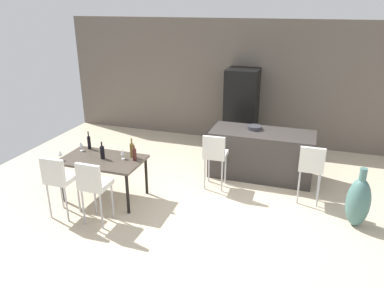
# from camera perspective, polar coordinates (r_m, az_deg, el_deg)

# --- Properties ---
(ground_plane) EXTENTS (10.00, 10.00, 0.00)m
(ground_plane) POSITION_cam_1_polar(r_m,az_deg,el_deg) (6.56, 6.16, -8.71)
(ground_plane) COLOR beige
(back_wall) EXTENTS (10.00, 0.12, 2.90)m
(back_wall) POSITION_cam_1_polar(r_m,az_deg,el_deg) (8.96, 10.97, 9.11)
(back_wall) COLOR #665B51
(back_wall) RESTS_ON ground_plane
(kitchen_island) EXTENTS (1.96, 0.83, 0.92)m
(kitchen_island) POSITION_cam_1_polar(r_m,az_deg,el_deg) (7.37, 10.58, -1.52)
(kitchen_island) COLOR #383330
(kitchen_island) RESTS_ON ground_plane
(bar_chair_left) EXTENTS (0.42, 0.42, 1.05)m
(bar_chair_left) POSITION_cam_1_polar(r_m,az_deg,el_deg) (6.68, 3.55, -1.39)
(bar_chair_left) COLOR silver
(bar_chair_left) RESTS_ON ground_plane
(bar_chair_middle) EXTENTS (0.41, 0.41, 1.05)m
(bar_chair_middle) POSITION_cam_1_polar(r_m,az_deg,el_deg) (6.50, 17.84, -3.10)
(bar_chair_middle) COLOR silver
(bar_chair_middle) RESTS_ON ground_plane
(dining_table) EXTENTS (1.40, 0.82, 0.74)m
(dining_table) POSITION_cam_1_polar(r_m,az_deg,el_deg) (6.54, -13.56, -2.75)
(dining_table) COLOR #4C4238
(dining_table) RESTS_ON ground_plane
(dining_chair_near) EXTENTS (0.41, 0.41, 1.05)m
(dining_chair_near) POSITION_cam_1_polar(r_m,az_deg,el_deg) (6.13, -19.85, -4.83)
(dining_chair_near) COLOR silver
(dining_chair_near) RESTS_ON ground_plane
(dining_chair_far) EXTENTS (0.41, 0.41, 1.05)m
(dining_chair_far) POSITION_cam_1_polar(r_m,az_deg,el_deg) (5.78, -14.90, -5.83)
(dining_chair_far) COLOR silver
(dining_chair_far) RESTS_ON ground_plane
(wine_bottle_near) EXTENTS (0.06, 0.06, 0.33)m
(wine_bottle_near) POSITION_cam_1_polar(r_m,az_deg,el_deg) (6.96, -15.54, 0.25)
(wine_bottle_near) COLOR black
(wine_bottle_near) RESTS_ON dining_table
(wine_bottle_end) EXTENTS (0.07, 0.07, 0.34)m
(wine_bottle_end) POSITION_cam_1_polar(r_m,az_deg,el_deg) (6.43, -9.19, -0.92)
(wine_bottle_end) COLOR brown
(wine_bottle_end) RESTS_ON dining_table
(wine_bottle_far) EXTENTS (0.07, 0.07, 0.27)m
(wine_bottle_far) POSITION_cam_1_polar(r_m,az_deg,el_deg) (6.29, -8.82, -1.60)
(wine_bottle_far) COLOR #471E19
(wine_bottle_far) RESTS_ON dining_table
(wine_bottle_inner) EXTENTS (0.08, 0.08, 0.30)m
(wine_bottle_inner) POSITION_cam_1_polar(r_m,az_deg,el_deg) (6.47, -13.61, -1.23)
(wine_bottle_inner) COLOR black
(wine_bottle_inner) RESTS_ON dining_table
(wine_glass_left) EXTENTS (0.07, 0.07, 0.17)m
(wine_glass_left) POSITION_cam_1_polar(r_m,az_deg,el_deg) (6.61, -19.63, -1.35)
(wine_glass_left) COLOR silver
(wine_glass_left) RESTS_ON dining_table
(wine_glass_middle) EXTENTS (0.07, 0.07, 0.17)m
(wine_glass_middle) POSITION_cam_1_polar(r_m,az_deg,el_deg) (6.91, -16.71, -0.03)
(wine_glass_middle) COLOR silver
(wine_glass_middle) RESTS_ON dining_table
(wine_glass_right) EXTENTS (0.07, 0.07, 0.17)m
(wine_glass_right) POSITION_cam_1_polar(r_m,az_deg,el_deg) (6.38, -10.62, -1.22)
(wine_glass_right) COLOR silver
(wine_glass_right) RESTS_ON dining_table
(refrigerator) EXTENTS (0.72, 0.68, 1.84)m
(refrigerator) POSITION_cam_1_polar(r_m,az_deg,el_deg) (8.73, 7.58, 5.41)
(refrigerator) COLOR black
(refrigerator) RESTS_ON ground_plane
(fruit_bowl) EXTENTS (0.28, 0.28, 0.07)m
(fruit_bowl) POSITION_cam_1_polar(r_m,az_deg,el_deg) (7.32, 9.59, 2.51)
(fruit_bowl) COLOR #333338
(fruit_bowl) RESTS_ON kitchen_island
(floor_vase) EXTENTS (0.35, 0.35, 0.96)m
(floor_vase) POSITION_cam_1_polar(r_m,az_deg,el_deg) (6.22, 24.17, -8.12)
(floor_vase) COLOR #47706B
(floor_vase) RESTS_ON ground_plane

